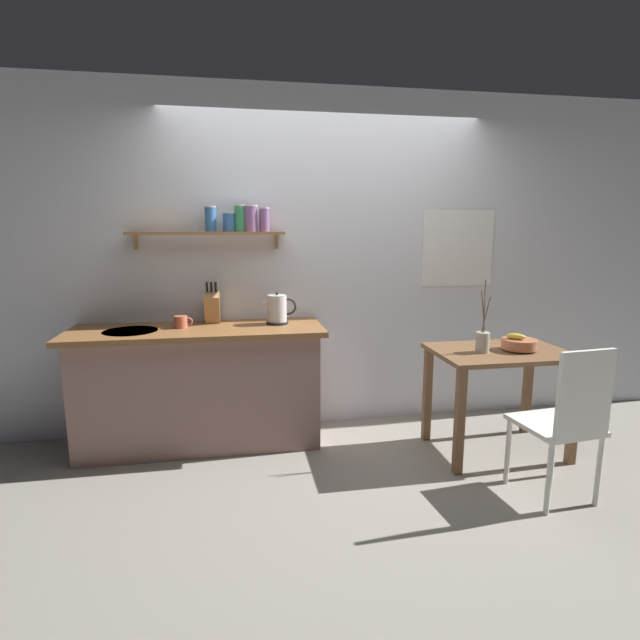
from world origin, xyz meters
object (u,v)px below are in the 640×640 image
at_px(fruit_bowl, 519,344).
at_px(knife_block, 212,307).
at_px(dining_chair_near, 566,418).
at_px(twig_vase, 482,341).
at_px(dining_table, 499,369).
at_px(electric_kettle, 278,310).
at_px(coffee_mug_by_sink, 181,322).

bearing_deg(fruit_bowl, knife_block, 162.55).
distance_m(dining_chair_near, twig_vase, 0.77).
xyz_separation_m(dining_table, knife_block, (-2.03, 0.65, 0.41)).
distance_m(dining_table, knife_block, 2.17).
distance_m(electric_kettle, coffee_mug_by_sink, 0.71).
distance_m(dining_chair_near, fruit_bowl, 0.74).
height_order(dining_table, coffee_mug_by_sink, coffee_mug_by_sink).
relative_size(dining_table, fruit_bowl, 3.90).
distance_m(dining_table, coffee_mug_by_sink, 2.33).
xyz_separation_m(fruit_bowl, coffee_mug_by_sink, (-2.37, 0.53, 0.14)).
bearing_deg(knife_block, dining_chair_near, -33.21).
bearing_deg(twig_vase, dining_table, 12.15).
distance_m(dining_table, fruit_bowl, 0.23).
xyz_separation_m(dining_table, electric_kettle, (-1.54, 0.53, 0.39)).
bearing_deg(coffee_mug_by_sink, twig_vase, -14.39).
bearing_deg(dining_chair_near, electric_kettle, 141.87).
bearing_deg(dining_table, coffee_mug_by_sink, 167.45).
height_order(twig_vase, knife_block, twig_vase).
height_order(fruit_bowl, coffee_mug_by_sink, coffee_mug_by_sink).
relative_size(dining_chair_near, knife_block, 3.03).
xyz_separation_m(dining_table, coffee_mug_by_sink, (-2.25, 0.50, 0.32)).
xyz_separation_m(fruit_bowl, twig_vase, (-0.28, -0.01, 0.03)).
xyz_separation_m(dining_chair_near, fruit_bowl, (0.09, 0.68, 0.29)).
bearing_deg(twig_vase, electric_kettle, 157.63).
bearing_deg(electric_kettle, fruit_bowl, -18.67).
xyz_separation_m(knife_block, coffee_mug_by_sink, (-0.22, -0.15, -0.08)).
bearing_deg(knife_block, coffee_mug_by_sink, -145.92).
distance_m(dining_chair_near, coffee_mug_by_sink, 2.62).
height_order(fruit_bowl, knife_block, knife_block).
relative_size(twig_vase, electric_kettle, 1.98).
bearing_deg(knife_block, electric_kettle, -13.17).
distance_m(dining_table, dining_chair_near, 0.71).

